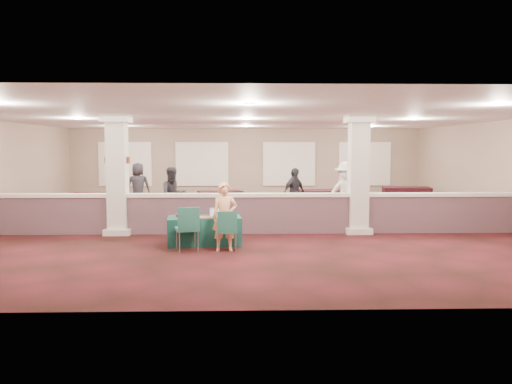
{
  "coord_description": "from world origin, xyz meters",
  "views": [
    {
      "loc": [
        -0.15,
        -14.95,
        2.31
      ],
      "look_at": [
        0.2,
        -2.0,
        1.18
      ],
      "focal_mm": 35.0,
      "sensor_mm": 36.0,
      "label": 1
    }
  ],
  "objects_px": {
    "near_table": "(205,231)",
    "attendee_a": "(173,195)",
    "far_table_front_right": "(327,201)",
    "far_table_front_center": "(213,203)",
    "far_table_back_center": "(220,199)",
    "conf_chair_main": "(227,227)",
    "far_table_back_left": "(90,203)",
    "attendee_b": "(346,193)",
    "far_table_front_left": "(61,208)",
    "attendee_d": "(138,187)",
    "woman": "(225,217)",
    "conf_chair_side": "(188,225)",
    "attendee_c": "(294,193)",
    "far_table_back_right": "(406,196)"
  },
  "relations": [
    {
      "from": "near_table",
      "to": "woman",
      "type": "distance_m",
      "value": 1.03
    },
    {
      "from": "far_table_back_center",
      "to": "attendee_b",
      "type": "xyz_separation_m",
      "value": [
        4.01,
        -4.33,
        0.62
      ]
    },
    {
      "from": "conf_chair_side",
      "to": "attendee_a",
      "type": "xyz_separation_m",
      "value": [
        -0.9,
        4.21,
        0.27
      ]
    },
    {
      "from": "conf_chair_side",
      "to": "far_table_back_center",
      "type": "relative_size",
      "value": 0.61
    },
    {
      "from": "far_table_front_left",
      "to": "far_table_back_center",
      "type": "distance_m",
      "value": 5.92
    },
    {
      "from": "near_table",
      "to": "attendee_a",
      "type": "xyz_separation_m",
      "value": [
        -1.21,
        3.4,
        0.53
      ]
    },
    {
      "from": "near_table",
      "to": "woman",
      "type": "bearing_deg",
      "value": -61.87
    },
    {
      "from": "far_table_back_center",
      "to": "attendee_d",
      "type": "distance_m",
      "value": 3.15
    },
    {
      "from": "far_table_front_center",
      "to": "attendee_c",
      "type": "distance_m",
      "value": 3.2
    },
    {
      "from": "attendee_b",
      "to": "attendee_d",
      "type": "bearing_deg",
      "value": 164.21
    },
    {
      "from": "conf_chair_side",
      "to": "woman",
      "type": "distance_m",
      "value": 0.85
    },
    {
      "from": "attendee_c",
      "to": "attendee_d",
      "type": "xyz_separation_m",
      "value": [
        -5.57,
        2.0,
        0.06
      ]
    },
    {
      "from": "woman",
      "to": "far_table_front_right",
      "type": "xyz_separation_m",
      "value": [
        3.46,
        6.8,
        -0.37
      ]
    },
    {
      "from": "attendee_d",
      "to": "attendee_c",
      "type": "bearing_deg",
      "value": 158.9
    },
    {
      "from": "far_table_back_left",
      "to": "attendee_b",
      "type": "height_order",
      "value": "attendee_b"
    },
    {
      "from": "attendee_a",
      "to": "attendee_b",
      "type": "xyz_separation_m",
      "value": [
        5.28,
        -0.37,
        0.09
      ]
    },
    {
      "from": "far_table_front_center",
      "to": "attendee_b",
      "type": "xyz_separation_m",
      "value": [
        4.22,
        -3.0,
        0.62
      ]
    },
    {
      "from": "far_table_back_center",
      "to": "woman",
      "type": "bearing_deg",
      "value": -86.78
    },
    {
      "from": "attendee_c",
      "to": "far_table_front_right",
      "type": "bearing_deg",
      "value": 6.06
    },
    {
      "from": "far_table_front_center",
      "to": "attendee_b",
      "type": "distance_m",
      "value": 5.21
    },
    {
      "from": "far_table_front_right",
      "to": "attendee_a",
      "type": "relative_size",
      "value": 1.15
    },
    {
      "from": "far_table_front_center",
      "to": "attendee_a",
      "type": "xyz_separation_m",
      "value": [
        -1.06,
        -2.63,
        0.53
      ]
    },
    {
      "from": "far_table_back_left",
      "to": "far_table_back_center",
      "type": "height_order",
      "value": "far_table_back_left"
    },
    {
      "from": "far_table_front_center",
      "to": "near_table",
      "type": "bearing_deg",
      "value": -88.56
    },
    {
      "from": "near_table",
      "to": "far_table_front_left",
      "type": "distance_m",
      "value": 6.39
    },
    {
      "from": "far_table_front_left",
      "to": "far_table_back_left",
      "type": "bearing_deg",
      "value": 82.84
    },
    {
      "from": "far_table_back_center",
      "to": "attendee_a",
      "type": "distance_m",
      "value": 4.19
    },
    {
      "from": "far_table_front_right",
      "to": "far_table_back_right",
      "type": "height_order",
      "value": "far_table_front_right"
    },
    {
      "from": "far_table_front_center",
      "to": "far_table_front_right",
      "type": "distance_m",
      "value": 4.13
    },
    {
      "from": "conf_chair_side",
      "to": "far_table_front_center",
      "type": "distance_m",
      "value": 6.84
    },
    {
      "from": "far_table_back_center",
      "to": "attendee_d",
      "type": "relative_size",
      "value": 0.92
    },
    {
      "from": "far_table_back_right",
      "to": "near_table",
      "type": "bearing_deg",
      "value": -133.34
    },
    {
      "from": "far_table_back_right",
      "to": "far_table_front_left",
      "type": "bearing_deg",
      "value": -162.6
    },
    {
      "from": "attendee_d",
      "to": "conf_chair_main",
      "type": "bearing_deg",
      "value": 114.08
    },
    {
      "from": "far_table_back_left",
      "to": "attendee_c",
      "type": "bearing_deg",
      "value": -13.17
    },
    {
      "from": "near_table",
      "to": "far_table_front_right",
      "type": "xyz_separation_m",
      "value": [
        3.98,
        6.03,
        0.07
      ]
    },
    {
      "from": "conf_chair_main",
      "to": "far_table_back_right",
      "type": "height_order",
      "value": "conf_chair_main"
    },
    {
      "from": "conf_chair_side",
      "to": "far_table_front_left",
      "type": "xyz_separation_m",
      "value": [
        -4.58,
        4.92,
        -0.2
      ]
    },
    {
      "from": "far_table_front_left",
      "to": "conf_chair_main",
      "type": "bearing_deg",
      "value": -42.17
    },
    {
      "from": "conf_chair_side",
      "to": "attendee_a",
      "type": "height_order",
      "value": "attendee_a"
    },
    {
      "from": "far_table_front_right",
      "to": "attendee_d",
      "type": "xyz_separation_m",
      "value": [
        -6.91,
        0.5,
        0.49
      ]
    },
    {
      "from": "near_table",
      "to": "attendee_b",
      "type": "bearing_deg",
      "value": 31.31
    },
    {
      "from": "far_table_back_left",
      "to": "attendee_d",
      "type": "bearing_deg",
      "value": 10.02
    },
    {
      "from": "near_table",
      "to": "conf_chair_main",
      "type": "bearing_deg",
      "value": -61.27
    },
    {
      "from": "attendee_c",
      "to": "far_table_back_right",
      "type": "bearing_deg",
      "value": -6.83
    },
    {
      "from": "far_table_front_center",
      "to": "attendee_d",
      "type": "xyz_separation_m",
      "value": [
        -2.78,
        0.5,
        0.56
      ]
    },
    {
      "from": "attendee_b",
      "to": "far_table_front_left",
      "type": "bearing_deg",
      "value": -176.12
    },
    {
      "from": "attendee_d",
      "to": "attendee_a",
      "type": "bearing_deg",
      "value": 117.5
    },
    {
      "from": "far_table_front_right",
      "to": "far_table_back_left",
      "type": "height_order",
      "value": "far_table_front_right"
    },
    {
      "from": "near_table",
      "to": "attendee_a",
      "type": "relative_size",
      "value": 1.0
    }
  ]
}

